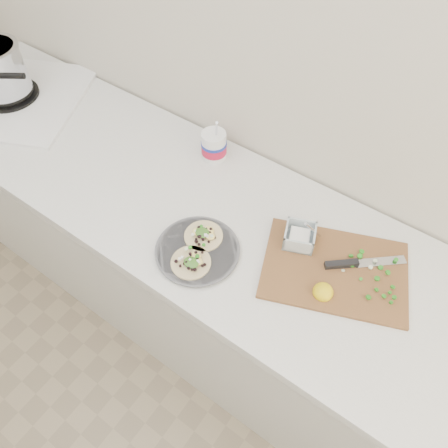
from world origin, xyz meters
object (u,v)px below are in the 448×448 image
Objects in this scene: cutboard at (334,265)px; stove at (3,80)px; tub at (214,144)px; taco_plate at (197,249)px.

stove is at bearing 159.54° from cutboard.
cutboard is (0.58, -0.18, -0.05)m from tub.
taco_plate is 0.52× the size of cutboard.
cutboard is at bearing -17.46° from tub.
taco_plate is at bearing -60.90° from tub.
tub reaches higher than taco_plate.
stove is at bearing -166.96° from tub.
tub is at bearing 119.10° from taco_plate.
cutboard reaches higher than taco_plate.
tub is at bearing 140.98° from cutboard.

